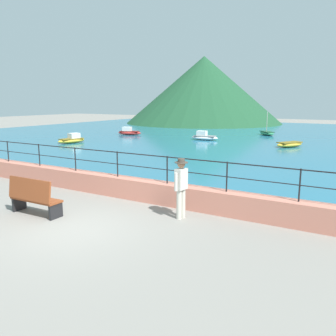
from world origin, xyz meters
name	(u,v)px	position (x,y,z in m)	size (l,w,h in m)	color
ground_plane	(73,228)	(0.00, 0.00, 0.00)	(120.00, 120.00, 0.00)	gray
promenade_wall	(142,190)	(0.00, 3.20, 0.35)	(20.00, 0.56, 0.70)	tan
railing	(141,162)	(0.00, 3.20, 1.33)	(18.44, 0.04, 0.90)	black
lake_water	(287,138)	(0.00, 25.84, 0.03)	(64.00, 44.32, 0.06)	#236B89
hill_main	(204,90)	(-15.52, 41.39, 4.81)	(22.78, 22.78, 9.62)	#1E4C2D
bench_main	(33,197)	(-1.81, 0.23, 0.56)	(1.71, 0.60, 1.13)	brown
person_walking	(181,185)	(2.07, 2.21, 0.98)	(0.38, 0.57, 1.75)	beige
boat_0	(267,133)	(-2.28, 27.50, 0.26)	(2.17, 2.34, 2.25)	#338C59
boat_1	(72,140)	(-13.77, 13.36, 0.33)	(1.36, 2.44, 0.76)	gold
boat_2	(204,137)	(-5.72, 20.62, 0.33)	(2.39, 1.15, 0.76)	white
boat_4	(290,144)	(1.48, 19.60, 0.26)	(1.96, 2.43, 0.36)	gold
boat_5	(129,132)	(-13.90, 20.99, 0.33)	(2.46, 1.55, 0.76)	red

